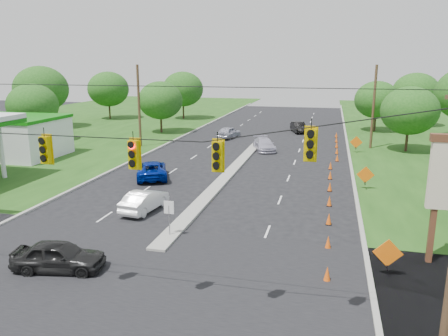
# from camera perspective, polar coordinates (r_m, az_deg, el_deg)

# --- Properties ---
(ground) EXTENTS (160.00, 160.00, 0.00)m
(ground) POSITION_cam_1_polar(r_m,az_deg,el_deg) (19.06, -13.70, -15.54)
(ground) COLOR black
(ground) RESTS_ON ground
(cross_street) EXTENTS (160.00, 14.00, 0.02)m
(cross_street) POSITION_cam_1_polar(r_m,az_deg,el_deg) (19.06, -13.70, -15.54)
(cross_street) COLOR black
(cross_street) RESTS_ON ground
(curb_left) EXTENTS (0.25, 110.00, 0.16)m
(curb_left) POSITION_cam_1_polar(r_m,az_deg,el_deg) (49.06, -8.25, 2.66)
(curb_left) COLOR gray
(curb_left) RESTS_ON ground
(curb_right) EXTENTS (0.25, 110.00, 0.16)m
(curb_right) POSITION_cam_1_polar(r_m,az_deg,el_deg) (45.62, 16.03, 1.45)
(curb_right) COLOR gray
(curb_right) RESTS_ON ground
(median) EXTENTS (1.00, 34.00, 0.18)m
(median) POSITION_cam_1_polar(r_m,az_deg,el_deg) (37.68, 0.98, -0.51)
(median) COLOR gray
(median) RESTS_ON ground
(median_sign) EXTENTS (0.55, 0.06, 2.05)m
(median_sign) POSITION_cam_1_polar(r_m,az_deg,el_deg) (23.46, -7.19, -5.67)
(median_sign) COLOR gray
(median_sign) RESTS_ON ground
(signal_span) EXTENTS (25.60, 0.32, 9.00)m
(signal_span) POSITION_cam_1_polar(r_m,az_deg,el_deg) (16.42, -16.41, -1.73)
(signal_span) COLOR #422D1C
(signal_span) RESTS_ON ground
(utility_pole_far_left) EXTENTS (0.28, 0.28, 9.00)m
(utility_pole_far_left) POSITION_cam_1_polar(r_m,az_deg,el_deg) (49.38, -11.03, 7.90)
(utility_pole_far_left) COLOR #422D1C
(utility_pole_far_left) RESTS_ON ground
(utility_pole_far_right) EXTENTS (0.28, 0.28, 9.00)m
(utility_pole_far_right) POSITION_cam_1_polar(r_m,az_deg,el_deg) (50.06, 18.94, 7.49)
(utility_pole_far_right) COLOR #422D1C
(utility_pole_far_right) RESTS_ON ground
(cone_0) EXTENTS (0.32, 0.32, 0.70)m
(cone_0) POSITION_cam_1_polar(r_m,az_deg,el_deg) (19.72, 13.33, -13.33)
(cone_0) COLOR #F05810
(cone_0) RESTS_ON ground
(cone_1) EXTENTS (0.32, 0.32, 0.70)m
(cone_1) POSITION_cam_1_polar(r_m,az_deg,el_deg) (22.90, 13.45, -9.42)
(cone_1) COLOR #F05810
(cone_1) RESTS_ON ground
(cone_2) EXTENTS (0.32, 0.32, 0.70)m
(cone_2) POSITION_cam_1_polar(r_m,az_deg,el_deg) (26.17, 13.54, -6.48)
(cone_2) COLOR #F05810
(cone_2) RESTS_ON ground
(cone_3) EXTENTS (0.32, 0.32, 0.70)m
(cone_3) POSITION_cam_1_polar(r_m,az_deg,el_deg) (29.49, 13.60, -4.20)
(cone_3) COLOR #F05810
(cone_3) RESTS_ON ground
(cone_4) EXTENTS (0.32, 0.32, 0.70)m
(cone_4) POSITION_cam_1_polar(r_m,az_deg,el_deg) (32.85, 13.66, -2.38)
(cone_4) COLOR #F05810
(cone_4) RESTS_ON ground
(cone_5) EXTENTS (0.32, 0.32, 0.70)m
(cone_5) POSITION_cam_1_polar(r_m,az_deg,el_deg) (36.23, 13.70, -0.90)
(cone_5) COLOR #F05810
(cone_5) RESTS_ON ground
(cone_6) EXTENTS (0.32, 0.32, 0.70)m
(cone_6) POSITION_cam_1_polar(r_m,az_deg,el_deg) (39.64, 13.74, 0.33)
(cone_6) COLOR #F05810
(cone_6) RESTS_ON ground
(cone_7) EXTENTS (0.32, 0.32, 0.70)m
(cone_7) POSITION_cam_1_polar(r_m,az_deg,el_deg) (43.06, 14.57, 1.32)
(cone_7) COLOR #F05810
(cone_7) RESTS_ON ground
(cone_8) EXTENTS (0.32, 0.32, 0.70)m
(cone_8) POSITION_cam_1_polar(r_m,az_deg,el_deg) (46.50, 14.53, 2.20)
(cone_8) COLOR #F05810
(cone_8) RESTS_ON ground
(cone_9) EXTENTS (0.32, 0.32, 0.70)m
(cone_9) POSITION_cam_1_polar(r_m,az_deg,el_deg) (49.94, 14.51, 2.96)
(cone_9) COLOR #F05810
(cone_9) RESTS_ON ground
(cone_10) EXTENTS (0.32, 0.32, 0.70)m
(cone_10) POSITION_cam_1_polar(r_m,az_deg,el_deg) (53.39, 14.48, 3.63)
(cone_10) COLOR #F05810
(cone_10) RESTS_ON ground
(cone_11) EXTENTS (0.32, 0.32, 0.70)m
(cone_11) POSITION_cam_1_polar(r_m,az_deg,el_deg) (56.84, 14.46, 4.21)
(cone_11) COLOR #F05810
(cone_11) RESTS_ON ground
(work_sign_0) EXTENTS (1.27, 0.58, 1.37)m
(work_sign_0) POSITION_cam_1_polar(r_m,az_deg,el_deg) (20.50, 20.60, -10.50)
(work_sign_0) COLOR black
(work_sign_0) RESTS_ON ground
(work_sign_1) EXTENTS (1.27, 0.58, 1.37)m
(work_sign_1) POSITION_cam_1_polar(r_m,az_deg,el_deg) (33.74, 17.99, -0.94)
(work_sign_1) COLOR black
(work_sign_1) RESTS_ON ground
(work_sign_2) EXTENTS (1.27, 0.58, 1.37)m
(work_sign_2) POSITION_cam_1_polar(r_m,az_deg,el_deg) (47.42, 16.88, 3.18)
(work_sign_2) COLOR black
(work_sign_2) RESTS_ON ground
(tree_2) EXTENTS (5.88, 5.88, 6.86)m
(tree_2) POSITION_cam_1_polar(r_m,az_deg,el_deg) (56.36, -23.71, 7.52)
(tree_2) COLOR black
(tree_2) RESTS_ON ground
(tree_3) EXTENTS (7.56, 7.56, 8.82)m
(tree_3) POSITION_cam_1_polar(r_m,az_deg,el_deg) (67.86, -22.79, 9.49)
(tree_3) COLOR black
(tree_3) RESTS_ON ground
(tree_4) EXTENTS (6.72, 6.72, 7.84)m
(tree_4) POSITION_cam_1_polar(r_m,az_deg,el_deg) (75.90, -14.87, 9.93)
(tree_4) COLOR black
(tree_4) RESTS_ON ground
(tree_5) EXTENTS (5.88, 5.88, 6.86)m
(tree_5) POSITION_cam_1_polar(r_m,az_deg,el_deg) (59.13, -8.30, 8.74)
(tree_5) COLOR black
(tree_5) RESTS_ON ground
(tree_6) EXTENTS (6.72, 6.72, 7.84)m
(tree_6) POSITION_cam_1_polar(r_m,az_deg,el_deg) (73.81, -5.39, 10.23)
(tree_6) COLOR black
(tree_6) RESTS_ON ground
(tree_9) EXTENTS (5.88, 5.88, 6.86)m
(tree_9) POSITION_cam_1_polar(r_m,az_deg,el_deg) (49.53, 23.08, 6.90)
(tree_9) COLOR black
(tree_9) RESTS_ON ground
(tree_11) EXTENTS (6.72, 6.72, 7.84)m
(tree_11) POSITION_cam_1_polar(r_m,az_deg,el_deg) (70.79, 23.74, 9.02)
(tree_11) COLOR black
(tree_11) RESTS_ON ground
(tree_12) EXTENTS (5.88, 5.88, 6.86)m
(tree_12) POSITION_cam_1_polar(r_m,az_deg,el_deg) (63.11, 19.32, 8.42)
(tree_12) COLOR black
(tree_12) RESTS_ON ground
(black_sedan) EXTENTS (4.33, 2.35, 1.40)m
(black_sedan) POSITION_cam_1_polar(r_m,az_deg,el_deg) (21.32, -20.78, -10.72)
(black_sedan) COLOR black
(black_sedan) RESTS_ON ground
(white_sedan) EXTENTS (1.90, 4.21, 1.34)m
(white_sedan) POSITION_cam_1_polar(r_m,az_deg,el_deg) (28.15, -10.34, -4.20)
(white_sedan) COLOR white
(white_sedan) RESTS_ON ground
(blue_pickup) EXTENTS (4.17, 5.58, 1.41)m
(blue_pickup) POSITION_cam_1_polar(r_m,az_deg,el_deg) (36.00, -9.43, -0.20)
(blue_pickup) COLOR #001883
(blue_pickup) RESTS_ON ground
(silver_car_far) EXTENTS (3.33, 4.96, 1.33)m
(silver_car_far) POSITION_cam_1_polar(r_m,az_deg,el_deg) (47.05, 5.27, 3.10)
(silver_car_far) COLOR #AEAABE
(silver_car_far) RESTS_ON ground
(silver_car_oncoming) EXTENTS (2.64, 4.56, 1.46)m
(silver_car_oncoming) POSITION_cam_1_polar(r_m,az_deg,el_deg) (54.67, 0.60, 4.68)
(silver_car_oncoming) COLOR #A4A5B5
(silver_car_oncoming) RESTS_ON ground
(dark_car_receding) EXTENTS (2.73, 4.57, 1.42)m
(dark_car_receding) POSITION_cam_1_polar(r_m,az_deg,el_deg) (60.03, 9.73, 5.27)
(dark_car_receding) COLOR black
(dark_car_receding) RESTS_ON ground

